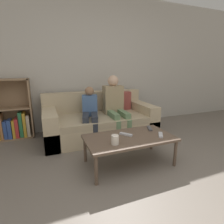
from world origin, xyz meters
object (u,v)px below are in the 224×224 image
at_px(coffee_table, 129,139).
at_px(person_adult, 115,102).
at_px(couch, 100,121).
at_px(tv_remote_1, 161,135).
at_px(bookshelf, 14,117).
at_px(cup_near, 115,140).
at_px(tv_remote_0, 126,134).
at_px(tv_remote_2, 150,128).
at_px(person_child, 90,111).

height_order(coffee_table, person_adult, person_adult).
xyz_separation_m(couch, tv_remote_1, (0.43, -1.24, 0.13)).
height_order(bookshelf, coffee_table, bookshelf).
distance_m(person_adult, cup_near, 1.28).
height_order(couch, tv_remote_0, couch).
bearing_deg(person_adult, tv_remote_2, -77.16).
bearing_deg(bookshelf, tv_remote_1, -41.25).
height_order(tv_remote_1, tv_remote_2, same).
bearing_deg(person_adult, couch, 161.60).
height_order(bookshelf, tv_remote_1, bookshelf).
bearing_deg(tv_remote_0, coffee_table, -112.60).
bearing_deg(couch, bookshelf, 164.24).
bearing_deg(tv_remote_0, person_child, 66.30).
xyz_separation_m(person_adult, tv_remote_1, (0.17, -1.14, -0.23)).
bearing_deg(tv_remote_2, person_child, 150.08).
xyz_separation_m(person_child, cup_near, (-0.00, -1.13, -0.08)).
height_order(couch, person_adult, person_adult).
bearing_deg(couch, person_child, -147.31).
xyz_separation_m(bookshelf, cup_near, (1.23, -1.67, 0.04)).
bearing_deg(person_adult, tv_remote_1, -80.11).
bearing_deg(tv_remote_0, bookshelf, 97.15).
xyz_separation_m(bookshelf, person_adult, (1.71, -0.50, 0.23)).
bearing_deg(person_adult, person_child, -173.73).
height_order(bookshelf, person_child, bookshelf).
bearing_deg(coffee_table, bookshelf, 134.07).
bearing_deg(cup_near, person_adult, 67.92).
bearing_deg(bookshelf, person_child, -23.71).
bearing_deg(tv_remote_0, tv_remote_2, -25.99).
xyz_separation_m(person_child, tv_remote_0, (0.23, -0.92, -0.12)).
height_order(bookshelf, tv_remote_0, bookshelf).
bearing_deg(tv_remote_1, cup_near, -143.09).
xyz_separation_m(bookshelf, coffee_table, (1.49, -1.54, -0.05)).
bearing_deg(coffee_table, person_child, 104.23).
relative_size(coffee_table, tv_remote_0, 6.80).
bearing_deg(bookshelf, tv_remote_0, -44.99).
distance_m(couch, bookshelf, 1.51).
distance_m(couch, tv_remote_2, 1.07).
xyz_separation_m(coffee_table, person_child, (-0.25, 0.99, 0.16)).
relative_size(person_adult, tv_remote_0, 6.64).
distance_m(coffee_table, person_child, 1.04).
xyz_separation_m(bookshelf, tv_remote_2, (1.88, -1.38, -0.00)).
bearing_deg(tv_remote_1, coffee_table, -161.34).
xyz_separation_m(person_child, tv_remote_1, (0.64, -1.10, -0.12)).
bearing_deg(cup_near, tv_remote_0, 41.12).
bearing_deg(cup_near, tv_remote_1, 2.53).
bearing_deg(bookshelf, couch, -15.76).
distance_m(couch, tv_remote_0, 1.07).
distance_m(couch, person_child, 0.35).
xyz_separation_m(bookshelf, tv_remote_0, (1.47, -1.47, -0.00)).
bearing_deg(person_adult, bookshelf, 165.07).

